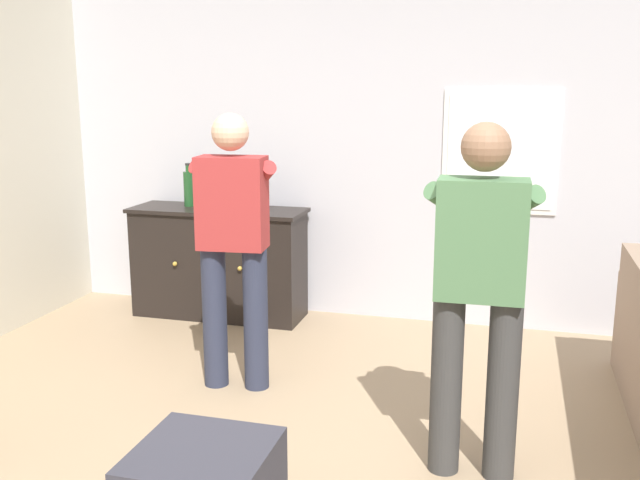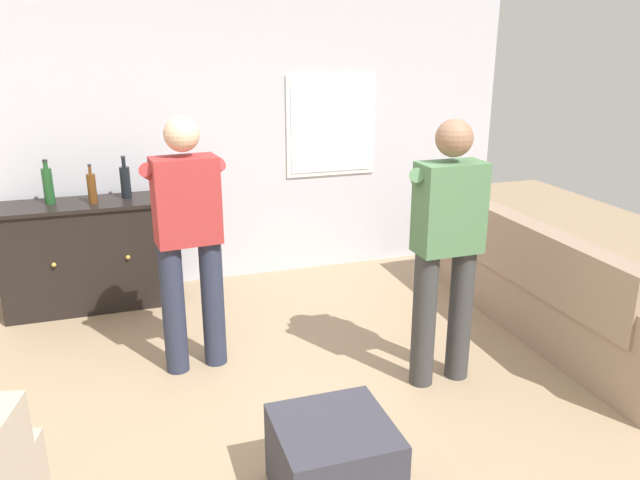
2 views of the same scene
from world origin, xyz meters
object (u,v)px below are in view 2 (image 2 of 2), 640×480
ottoman (333,462)px  bottle_liquor_amber (48,185)px  bottle_wine_green (125,181)px  bottle_spirits_clear (92,188)px  person_standing_left (188,234)px  couch (541,290)px  sideboard_cabinet (93,255)px  person_standing_right (446,242)px

ottoman → bottle_liquor_amber: bearing=116.1°
bottle_wine_green → bottle_spirits_clear: (-0.25, -0.10, -0.01)m
bottle_spirits_clear → bottle_wine_green: bearing=20.9°
ottoman → person_standing_left: person_standing_left is taller
couch → bottle_spirits_clear: 3.52m
sideboard_cabinet → bottle_wine_green: size_ratio=4.10×
sideboard_cabinet → couch: bearing=-25.6°
bottle_liquor_amber → bottle_spirits_clear: 0.33m
couch → bottle_liquor_amber: 3.85m
couch → ottoman: (-2.07, -1.24, -0.12)m
sideboard_cabinet → ottoman: 2.98m
person_standing_left → person_standing_right: (1.47, -0.66, 0.00)m
ottoman → person_standing_right: size_ratio=0.32×
ottoman → sideboard_cabinet: bearing=111.8°
couch → bottle_liquor_amber: bearing=155.5°
bottle_wine_green → bottle_spirits_clear: bearing=-159.1°
bottle_spirits_clear → ottoman: bearing=-68.8°
bottle_spirits_clear → person_standing_left: person_standing_left is taller
bottle_spirits_clear → sideboard_cabinet: bearing=139.1°
bottle_wine_green → person_standing_left: bearing=-75.5°
bottle_liquor_amber → bottle_spirits_clear: bearing=-16.1°
ottoman → person_standing_left: bearing=107.0°
bottle_wine_green → ottoman: 3.03m
couch → bottle_wine_green: bearing=151.3°
bottle_spirits_clear → ottoman: (1.05, -2.71, -0.80)m
person_standing_right → bottle_liquor_amber: bearing=140.6°
person_standing_left → person_standing_right: same height
bottle_liquor_amber → person_standing_right: person_standing_right is taller
couch → bottle_spirits_clear: bearing=154.7°
sideboard_cabinet → person_standing_right: person_standing_right is taller
bottle_spirits_clear → person_standing_right: 2.79m
couch → person_standing_right: bearing=-159.5°
person_standing_right → bottle_spirits_clear: bearing=137.8°
bottle_wine_green → bottle_spirits_clear: size_ratio=1.11×
couch → person_standing_left: bearing=174.1°
bottle_spirits_clear → ottoman: 3.02m
couch → bottle_spirits_clear: bottle_spirits_clear is taller
bottle_liquor_amber → ottoman: (1.37, -2.81, -0.82)m
couch → person_standing_right: person_standing_right is taller
sideboard_cabinet → person_standing_left: 1.50m
bottle_liquor_amber → ottoman: bottle_liquor_amber is taller
couch → bottle_spirits_clear: size_ratio=8.28×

